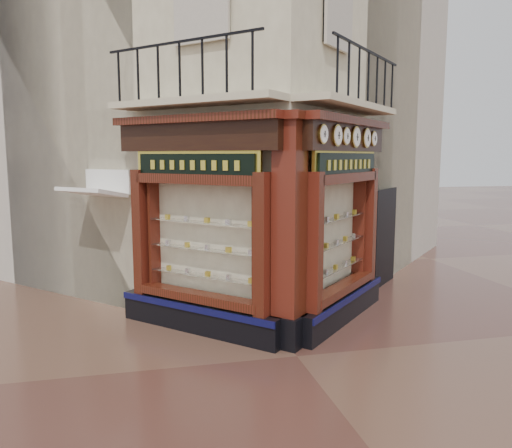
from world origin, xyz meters
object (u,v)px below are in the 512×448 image
object	(u,v)px
clock_e	(367,138)
signboard_right	(348,164)
signboard_left	(195,165)
clock_b	(337,135)
corner_pilaster	(289,235)
clock_a	(323,134)
clock_f	(374,139)
awning	(97,312)
clock_c	(346,136)
clock_d	(356,137)

from	to	relation	value
clock_e	signboard_right	xyz separation A→B (m)	(-0.58, -0.42, -0.52)
clock_e	signboard_left	xyz separation A→B (m)	(-3.50, -0.42, -0.52)
clock_b	corner_pilaster	bearing A→B (deg)	155.79
clock_a	signboard_right	size ratio (longest dim) A/B	0.15
clock_f	awning	xyz separation A→B (m)	(-5.74, 0.95, -3.62)
clock_c	corner_pilaster	bearing A→B (deg)	162.58
awning	signboard_left	world-z (taller)	signboard_left
corner_pilaster	clock_f	world-z (taller)	corner_pilaster
clock_c	awning	distance (m)	6.24
clock_a	clock_e	size ratio (longest dim) A/B	0.83
clock_e	clock_f	size ratio (longest dim) A/B	1.26
signboard_right	corner_pilaster	bearing A→B (deg)	169.75
corner_pilaster	signboard_left	bearing A→B (deg)	100.25
corner_pilaster	clock_f	size ratio (longest dim) A/B	12.65
clock_c	clock_f	world-z (taller)	clock_c
awning	clock_c	bearing A→B (deg)	-158.53
signboard_left	clock_b	bearing A→B (deg)	-149.82
clock_a	clock_e	bearing A→B (deg)	0.00
corner_pilaster	clock_c	distance (m)	2.20
clock_a	clock_b	bearing A→B (deg)	0.00
corner_pilaster	clock_e	world-z (taller)	corner_pilaster
clock_f	clock_c	bearing A→B (deg)	180.00
signboard_left	clock_e	bearing A→B (deg)	-128.10
signboard_left	clock_a	bearing A→B (deg)	-162.91
signboard_right	clock_e	bearing A→B (deg)	-8.85
clock_a	clock_d	xyz separation A→B (m)	(1.07, 1.07, 0.00)
clock_c	signboard_left	bearing A→B (deg)	127.62
clock_d	clock_f	world-z (taller)	clock_d
clock_e	signboard_right	size ratio (longest dim) A/B	0.19
clock_c	clock_e	bearing A→B (deg)	-0.00
clock_d	clock_c	bearing A→B (deg)	180.00
clock_b	awning	bearing A→B (deg)	107.03
corner_pilaster	signboard_left	size ratio (longest dim) A/B	1.99
signboard_right	awning	bearing A→B (deg)	115.96
clock_b	clock_e	xyz separation A→B (m)	(1.07, 1.07, -0.00)
clock_a	signboard_left	world-z (taller)	clock_a
clock_a	clock_f	bearing A→B (deg)	-0.00
clock_e	awning	distance (m)	6.65
clock_a	clock_f	xyz separation A→B (m)	(1.79, 1.79, 0.00)
clock_c	signboard_left	world-z (taller)	clock_c
clock_a	signboard_right	distance (m)	1.50
awning	signboard_left	xyz separation A→B (m)	(1.94, -1.68, 3.10)
clock_d	clock_f	size ratio (longest dim) A/B	1.30
clock_d	awning	xyz separation A→B (m)	(-5.01, 1.68, -3.62)
corner_pilaster	awning	bearing A→B (deg)	96.62
clock_a	clock_c	world-z (taller)	same
awning	corner_pilaster	bearing A→B (deg)	-173.38
corner_pilaster	clock_b	world-z (taller)	corner_pilaster
clock_e	clock_f	distance (m)	0.43
clock_d	clock_f	xyz separation A→B (m)	(0.73, 0.73, 0.00)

